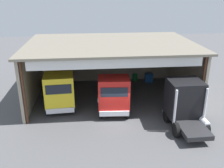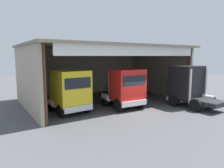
{
  "view_description": "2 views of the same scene",
  "coord_description": "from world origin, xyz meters",
  "px_view_note": "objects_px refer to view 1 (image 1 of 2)",
  "views": [
    {
      "loc": [
        -2.14,
        -18.42,
        10.41
      ],
      "look_at": [
        0.0,
        3.44,
        1.9
      ],
      "focal_mm": 39.98,
      "sensor_mm": 36.0,
      "label": 1
    },
    {
      "loc": [
        -10.74,
        -13.24,
        4.61
      ],
      "look_at": [
        0.0,
        3.44,
        1.9
      ],
      "focal_mm": 32.93,
      "sensor_mm": 36.0,
      "label": 2
    }
  ],
  "objects_px": {
    "truck_yellow_yard_outside": "(59,91)",
    "truck_black_center_left_bay": "(185,103)",
    "tool_cart": "(149,78)",
    "truck_red_left_bay": "(113,95)",
    "oil_drum": "(135,77)"
  },
  "relations": [
    {
      "from": "truck_yellow_yard_outside",
      "to": "truck_black_center_left_bay",
      "type": "distance_m",
      "value": 10.73
    },
    {
      "from": "truck_black_center_left_bay",
      "to": "tool_cart",
      "type": "bearing_deg",
      "value": 91.42
    },
    {
      "from": "truck_yellow_yard_outside",
      "to": "tool_cart",
      "type": "bearing_deg",
      "value": -150.31
    },
    {
      "from": "truck_red_left_bay",
      "to": "truck_black_center_left_bay",
      "type": "xyz_separation_m",
      "value": [
        5.42,
        -2.52,
        0.15
      ]
    },
    {
      "from": "truck_black_center_left_bay",
      "to": "tool_cart",
      "type": "xyz_separation_m",
      "value": [
        -0.44,
        10.01,
        -1.44
      ]
    },
    {
      "from": "tool_cart",
      "to": "truck_yellow_yard_outside",
      "type": "bearing_deg",
      "value": -146.54
    },
    {
      "from": "truck_yellow_yard_outside",
      "to": "truck_black_center_left_bay",
      "type": "bearing_deg",
      "value": 156.5
    },
    {
      "from": "truck_red_left_bay",
      "to": "truck_yellow_yard_outside",
      "type": "bearing_deg",
      "value": -9.78
    },
    {
      "from": "truck_yellow_yard_outside",
      "to": "truck_red_left_bay",
      "type": "height_order",
      "value": "truck_yellow_yard_outside"
    },
    {
      "from": "truck_yellow_yard_outside",
      "to": "oil_drum",
      "type": "bearing_deg",
      "value": -143.23
    },
    {
      "from": "truck_black_center_left_bay",
      "to": "tool_cart",
      "type": "distance_m",
      "value": 10.12
    },
    {
      "from": "truck_yellow_yard_outside",
      "to": "truck_black_center_left_bay",
      "type": "relative_size",
      "value": 0.94
    },
    {
      "from": "oil_drum",
      "to": "tool_cart",
      "type": "height_order",
      "value": "tool_cart"
    },
    {
      "from": "truck_red_left_bay",
      "to": "tool_cart",
      "type": "relative_size",
      "value": 5.09
    },
    {
      "from": "truck_yellow_yard_outside",
      "to": "truck_red_left_bay",
      "type": "bearing_deg",
      "value": 163.01
    }
  ]
}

